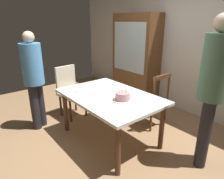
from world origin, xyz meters
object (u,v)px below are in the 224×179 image
object	(u,v)px
dining_table	(110,101)
plate_far_side	(118,90)
birthday_cake	(123,97)
person_guest	(213,86)
china_cabinet	(136,58)
person_celebrant	(34,76)
chair_spindle_back	(152,101)
plate_near_celebrant	(81,91)
chair_upholstered	(69,89)

from	to	relation	value
dining_table	plate_far_side	xyz separation A→B (m)	(-0.08, 0.23, 0.09)
birthday_cake	plate_far_side	xyz separation A→B (m)	(-0.34, 0.22, -0.05)
birthday_cake	person_guest	world-z (taller)	person_guest
birthday_cake	china_cabinet	xyz separation A→B (m)	(-1.28, 1.55, 0.17)
person_celebrant	chair_spindle_back	bearing A→B (deg)	52.31
person_guest	chair_spindle_back	bearing A→B (deg)	166.03
dining_table	plate_near_celebrant	world-z (taller)	plate_near_celebrant
birthday_cake	person_guest	xyz separation A→B (m)	(0.90, 0.56, 0.27)
dining_table	china_cabinet	world-z (taller)	china_cabinet
chair_spindle_back	china_cabinet	bearing A→B (deg)	147.28
chair_upholstered	person_celebrant	world-z (taller)	person_celebrant
china_cabinet	plate_near_celebrant	bearing A→B (deg)	-71.39
plate_far_side	birthday_cake	bearing A→B (deg)	-32.63
chair_upholstered	dining_table	bearing A→B (deg)	3.37
plate_near_celebrant	plate_far_side	distance (m)	0.57
person_celebrant	person_guest	xyz separation A→B (m)	(2.23, 1.28, 0.14)
plate_near_celebrant	person_guest	size ratio (longest dim) A/B	0.12
dining_table	chair_spindle_back	bearing A→B (deg)	81.41
china_cabinet	chair_upholstered	bearing A→B (deg)	-94.47
plate_far_side	person_celebrant	world-z (taller)	person_celebrant
plate_far_side	person_celebrant	bearing A→B (deg)	-136.43
dining_table	person_guest	bearing A→B (deg)	25.90
chair_spindle_back	person_guest	world-z (taller)	person_guest
plate_near_celebrant	chair_spindle_back	bearing A→B (deg)	62.87
plate_far_side	china_cabinet	size ratio (longest dim) A/B	0.12
person_guest	birthday_cake	bearing A→B (deg)	-148.22
dining_table	birthday_cake	xyz separation A→B (m)	(0.27, 0.01, 0.14)
chair_spindle_back	china_cabinet	world-z (taller)	china_cabinet
plate_near_celebrant	chair_upholstered	world-z (taller)	chair_upholstered
person_guest	china_cabinet	bearing A→B (deg)	155.55
person_guest	person_celebrant	bearing A→B (deg)	-150.16
person_guest	china_cabinet	size ratio (longest dim) A/B	0.96
dining_table	chair_upholstered	distance (m)	1.15
dining_table	plate_far_side	size ratio (longest dim) A/B	6.85
plate_far_side	chair_upholstered	distance (m)	1.13
dining_table	china_cabinet	xyz separation A→B (m)	(-1.02, 1.56, 0.31)
chair_spindle_back	dining_table	bearing A→B (deg)	-98.59
chair_upholstered	person_celebrant	xyz separation A→B (m)	(0.08, -0.65, 0.38)
chair_spindle_back	person_celebrant	world-z (taller)	person_celebrant
chair_spindle_back	plate_far_side	bearing A→B (deg)	-108.51
plate_far_side	chair_upholstered	world-z (taller)	chair_upholstered
dining_table	person_celebrant	xyz separation A→B (m)	(-1.06, -0.71, 0.27)
plate_far_side	chair_spindle_back	distance (m)	0.69
plate_near_celebrant	person_celebrant	xyz separation A→B (m)	(-0.65, -0.49, 0.18)
birthday_cake	china_cabinet	bearing A→B (deg)	129.61
dining_table	person_guest	xyz separation A→B (m)	(1.17, 0.57, 0.41)
chair_upholstered	person_guest	distance (m)	2.45
birthday_cake	person_celebrant	size ratio (longest dim) A/B	0.17
plate_near_celebrant	china_cabinet	distance (m)	1.90
plate_far_side	chair_upholstered	xyz separation A→B (m)	(-1.07, -0.29, -0.20)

